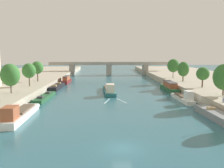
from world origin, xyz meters
name	(u,v)px	position (x,y,z in m)	size (l,w,h in m)	color
ground_plane	(122,148)	(0.00, 0.00, 0.00)	(400.00, 400.00, 0.00)	#2D6070
quay_left	(4,83)	(-37.59, 55.00, 1.11)	(36.00, 170.00, 2.21)	#B2A893
quay_right	(215,82)	(37.59, 55.00, 1.11)	(36.00, 170.00, 2.21)	#B2A893
barge_midriver	(109,90)	(-0.91, 40.30, 0.94)	(3.84, 17.51, 3.29)	#23666B
wake_behind_barge	(114,101)	(0.17, 28.69, 0.01)	(5.59, 6.05, 0.03)	#A0CCD6
moored_boat_left_lone	(20,114)	(-17.33, 13.32, 0.97)	(2.98, 15.14, 3.29)	silver
moored_boat_left_second	(45,97)	(-17.54, 31.68, 0.51)	(2.71, 14.30, 2.08)	#235633
moored_boat_left_gap_after	(57,87)	(-17.98, 49.17, 0.69)	(2.94, 13.97, 2.42)	black
moored_boat_left_far	(67,80)	(-17.12, 63.48, 1.21)	(2.38, 11.33, 2.92)	maroon
moored_boat_right_end	(219,116)	(17.87, 11.67, 0.67)	(3.31, 15.24, 2.38)	gray
moored_boat_right_near	(183,98)	(17.02, 27.87, 0.90)	(2.27, 12.66, 3.14)	silver
moored_boat_right_lone	(169,87)	(17.89, 43.54, 1.24)	(2.78, 14.27, 2.98)	#235633
tree_left_by_lamp	(10,75)	(-24.48, 27.91, 6.59)	(4.45, 4.45, 7.04)	brown
tree_left_distant	(29,71)	(-24.00, 40.02, 6.66)	(3.87, 3.87, 6.58)	brown
tree_left_midway	(37,68)	(-24.79, 51.29, 6.85)	(3.98, 3.98, 6.76)	brown
tree_right_nearest	(224,77)	(24.23, 22.94, 6.46)	(4.70, 4.70, 7.15)	brown
tree_right_by_lamp	(203,74)	(24.98, 35.92, 6.02)	(3.57, 3.57, 5.63)	brown
tree_right_far	(183,69)	(24.13, 49.57, 6.35)	(3.81, 3.81, 6.62)	brown
tree_right_third	(173,66)	(24.17, 61.28, 6.88)	(4.56, 4.56, 7.22)	brown
bridge_far	(109,67)	(0.00, 97.37, 4.43)	(63.18, 4.40, 6.90)	#9E998E
person_on_quay	(224,98)	(20.86, 16.11, 3.14)	(0.35, 0.47, 1.62)	navy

